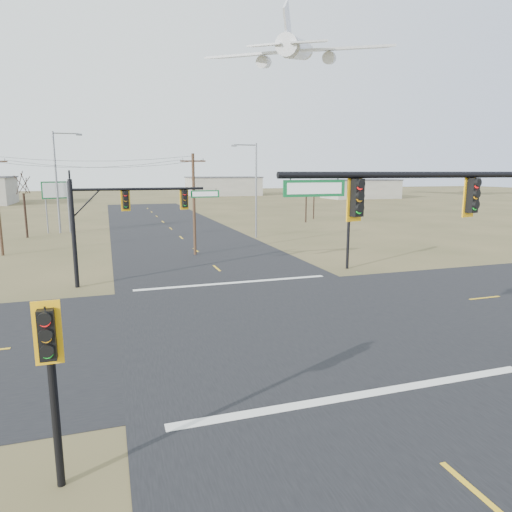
{
  "coord_description": "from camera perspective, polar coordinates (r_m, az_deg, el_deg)",
  "views": [
    {
      "loc": [
        -7.14,
        -18.79,
        6.75
      ],
      "look_at": [
        -0.68,
        1.0,
        2.88
      ],
      "focal_mm": 32.0,
      "sensor_mm": 36.0,
      "label": 1
    }
  ],
  "objects": [
    {
      "name": "streetlight_c",
      "position": [
        54.88,
        -23.47,
        9.07
      ],
      "size": [
        3.08,
        0.4,
        11.01
      ],
      "rotation": [
        0.0,
        0.0,
        0.22
      ],
      "color": "slate",
      "rests_on": "ground"
    },
    {
      "name": "utility_pole_near",
      "position": [
        37.33,
        -7.76,
        6.64
      ],
      "size": [
        2.0,
        0.35,
        8.16
      ],
      "rotation": [
        0.0,
        0.0,
        -0.11
      ],
      "color": "#41291C",
      "rests_on": "ground"
    },
    {
      "name": "road_ew",
      "position": [
        21.2,
        2.61,
        -8.03
      ],
      "size": [
        160.0,
        14.0,
        0.02
      ],
      "primitive_type": "cube",
      "color": "black",
      "rests_on": "ground"
    },
    {
      "name": "mast_arm_far",
      "position": [
        28.32,
        -15.55,
        5.77
      ],
      "size": [
        8.83,
        0.52,
        6.32
      ],
      "rotation": [
        0.0,
        0.0,
        0.24
      ],
      "color": "black",
      "rests_on": "ground"
    },
    {
      "name": "warehouse_mid",
      "position": [
        132.8,
        -4.12,
        8.65
      ],
      "size": [
        20.0,
        12.0,
        5.0
      ],
      "primitive_type": "cube",
      "color": "#A49F92",
      "rests_on": "ground"
    },
    {
      "name": "pedestal_signal_sw",
      "position": [
        10.37,
        -24.45,
        -11.03
      ],
      "size": [
        0.56,
        0.49,
        4.22
      ],
      "rotation": [
        0.0,
        0.0,
        0.0
      ],
      "color": "black",
      "rests_on": "ground"
    },
    {
      "name": "streetlight_a",
      "position": [
        46.89,
        -0.23,
        8.82
      ],
      "size": [
        2.68,
        0.4,
        9.56
      ],
      "rotation": [
        0.0,
        0.0,
        -0.34
      ],
      "color": "slate",
      "rests_on": "ground"
    },
    {
      "name": "stop_bar_far",
      "position": [
        28.05,
        -2.81,
        -3.35
      ],
      "size": [
        12.0,
        0.4,
        0.01
      ],
      "primitive_type": "cube",
      "color": "silver",
      "rests_on": "road_ns"
    },
    {
      "name": "bare_tree_a",
      "position": [
        52.54,
        -27.16,
        8.2
      ],
      "size": [
        3.84,
        3.84,
        7.17
      ],
      "rotation": [
        0.0,
        0.0,
        -0.4
      ],
      "color": "black",
      "rests_on": "ground"
    },
    {
      "name": "warehouse_right",
      "position": [
        121.05,
        12.94,
        8.12
      ],
      "size": [
        18.0,
        10.0,
        4.5
      ],
      "primitive_type": "cube",
      "color": "#A49F92",
      "rests_on": "ground"
    },
    {
      "name": "highway_sign",
      "position": [
        55.2,
        -23.66,
        6.84
      ],
      "size": [
        2.89,
        1.06,
        5.69
      ],
      "rotation": [
        0.0,
        0.0,
        0.33
      ],
      "color": "slate",
      "rests_on": "ground"
    },
    {
      "name": "ground",
      "position": [
        21.2,
        2.61,
        -8.06
      ],
      "size": [
        320.0,
        320.0,
        0.0
      ],
      "primitive_type": "plane",
      "color": "brown",
      "rests_on": "ground"
    },
    {
      "name": "bare_tree_d",
      "position": [
        66.39,
        7.29,
        8.82
      ],
      "size": [
        2.67,
        2.67,
        6.07
      ],
      "rotation": [
        0.0,
        0.0,
        0.17
      ],
      "color": "black",
      "rests_on": "ground"
    },
    {
      "name": "jet_airliner",
      "position": [
        94.27,
        5.04,
        24.43
      ],
      "size": [
        32.14,
        32.54,
        14.78
      ],
      "rotation": [
        0.0,
        -0.2,
        1.0
      ],
      "color": "silver"
    },
    {
      "name": "mast_arm_near",
      "position": [
        15.81,
        26.06,
        4.12
      ],
      "size": [
        10.51,
        0.53,
        7.25
      ],
      "rotation": [
        0.0,
        0.0,
        0.26
      ],
      "color": "black",
      "rests_on": "ground"
    },
    {
      "name": "road_ns",
      "position": [
        21.2,
        2.61,
        -8.03
      ],
      "size": [
        14.0,
        160.0,
        0.02
      ],
      "primitive_type": "cube",
      "color": "black",
      "rests_on": "ground"
    },
    {
      "name": "stop_bar_near",
      "position": [
        14.95,
        13.24,
        -16.49
      ],
      "size": [
        12.0,
        0.4,
        0.01
      ],
      "primitive_type": "cube",
      "color": "silver",
      "rests_on": "road_ns"
    },
    {
      "name": "bare_tree_c",
      "position": [
        61.66,
        6.32,
        8.38
      ],
      "size": [
        2.73,
        2.73,
        5.76
      ],
      "rotation": [
        0.0,
        0.0,
        -0.13
      ],
      "color": "black",
      "rests_on": "ground"
    },
    {
      "name": "pedestal_signal_ne",
      "position": [
        32.23,
        11.64,
        4.45
      ],
      "size": [
        0.67,
        0.59,
        4.84
      ],
      "rotation": [
        0.0,
        0.0,
        0.41
      ],
      "color": "black",
      "rests_on": "ground"
    }
  ]
}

